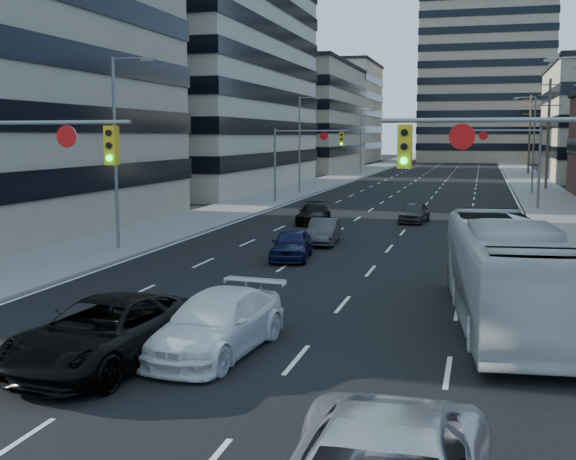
# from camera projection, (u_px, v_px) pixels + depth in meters

# --- Properties ---
(ground) EXTENTS (400.00, 400.00, 0.00)m
(ground) POSITION_uv_depth(u_px,v_px,m) (106.00, 457.00, 12.25)
(ground) COLOR black
(ground) RESTS_ON ground
(road_surface) EXTENTS (18.00, 300.00, 0.02)m
(road_surface) POSITION_uv_depth(u_px,v_px,m) (450.00, 164.00, 136.71)
(road_surface) COLOR black
(road_surface) RESTS_ON ground
(sidewalk_left) EXTENTS (5.00, 300.00, 0.15)m
(sidewalk_left) POSITION_uv_depth(u_px,v_px,m) (389.00, 163.00, 139.67)
(sidewalk_left) COLOR slate
(sidewalk_left) RESTS_ON ground
(sidewalk_right) EXTENTS (5.00, 300.00, 0.15)m
(sidewalk_right) POSITION_uv_depth(u_px,v_px,m) (513.00, 165.00, 133.74)
(sidewalk_right) COLOR slate
(sidewalk_right) RESTS_ON ground
(office_left_mid) EXTENTS (26.00, 34.00, 28.00)m
(office_left_mid) POSITION_uv_depth(u_px,v_px,m) (158.00, 52.00, 74.83)
(office_left_mid) COLOR #ADA089
(office_left_mid) RESTS_ON ground
(office_left_far) EXTENTS (20.00, 30.00, 16.00)m
(office_left_far) POSITION_uv_depth(u_px,v_px,m) (286.00, 119.00, 113.14)
(office_left_far) COLOR gray
(office_left_far) RESTS_ON ground
(apartment_tower) EXTENTS (26.00, 26.00, 58.00)m
(apartment_tower) POSITION_uv_depth(u_px,v_px,m) (487.00, 22.00, 150.54)
(apartment_tower) COLOR gray
(apartment_tower) RESTS_ON ground
(bg_block_left) EXTENTS (24.00, 24.00, 20.00)m
(bg_block_left) POSITION_uv_depth(u_px,v_px,m) (318.00, 114.00, 152.21)
(bg_block_left) COLOR #ADA089
(bg_block_left) RESTS_ON ground
(signal_near_left) EXTENTS (6.59, 0.33, 6.00)m
(signal_near_left) POSITION_uv_depth(u_px,v_px,m) (10.00, 173.00, 21.26)
(signal_near_left) COLOR slate
(signal_near_left) RESTS_ON ground
(signal_near_right) EXTENTS (6.59, 0.33, 6.00)m
(signal_near_right) POSITION_uv_depth(u_px,v_px,m) (544.00, 181.00, 17.42)
(signal_near_right) COLOR slate
(signal_near_right) RESTS_ON ground
(signal_far_left) EXTENTS (6.09, 0.33, 6.00)m
(signal_far_left) POSITION_uv_depth(u_px,v_px,m) (303.00, 150.00, 56.75)
(signal_far_left) COLOR slate
(signal_far_left) RESTS_ON ground
(signal_far_right) EXTENTS (6.09, 0.33, 6.00)m
(signal_far_right) POSITION_uv_depth(u_px,v_px,m) (507.00, 151.00, 52.79)
(signal_far_right) COLOR slate
(signal_far_right) RESTS_ON ground
(utility_pole_midblock) EXTENTS (2.20, 0.28, 11.00)m
(utility_pole_midblock) POSITION_uv_depth(u_px,v_px,m) (548.00, 132.00, 71.54)
(utility_pole_midblock) COLOR #4C3D2D
(utility_pole_midblock) RESTS_ON ground
(utility_pole_distant) EXTENTS (2.20, 0.28, 11.00)m
(utility_pole_distant) POSITION_uv_depth(u_px,v_px,m) (530.00, 133.00, 100.26)
(utility_pole_distant) COLOR #4C3D2D
(utility_pole_distant) RESTS_ON ground
(streetlight_left_near) EXTENTS (2.03, 0.22, 9.00)m
(streetlight_left_near) POSITION_uv_depth(u_px,v_px,m) (118.00, 144.00, 33.41)
(streetlight_left_near) COLOR slate
(streetlight_left_near) RESTS_ON ground
(streetlight_left_mid) EXTENTS (2.03, 0.22, 9.00)m
(streetlight_left_mid) POSITION_uv_depth(u_px,v_px,m) (301.00, 140.00, 66.92)
(streetlight_left_mid) COLOR slate
(streetlight_left_mid) RESTS_ON ground
(streetlight_left_far) EXTENTS (2.03, 0.22, 9.00)m
(streetlight_left_far) POSITION_uv_depth(u_px,v_px,m) (362.00, 138.00, 100.42)
(streetlight_left_far) COLOR slate
(streetlight_left_far) RESTS_ON ground
(streetlight_right_far) EXTENTS (2.03, 0.22, 9.00)m
(streetlight_right_far) POSITION_uv_depth(u_px,v_px,m) (532.00, 140.00, 66.37)
(streetlight_right_far) COLOR slate
(streetlight_right_far) RESTS_ON ground
(black_pickup) EXTENTS (3.33, 6.07, 1.61)m
(black_pickup) POSITION_uv_depth(u_px,v_px,m) (106.00, 332.00, 17.06)
(black_pickup) COLOR black
(black_pickup) RESTS_ON ground
(white_van) EXTENTS (2.63, 5.39, 1.51)m
(white_van) POSITION_uv_depth(u_px,v_px,m) (217.00, 324.00, 18.05)
(white_van) COLOR silver
(white_van) RESTS_ON ground
(transit_bus) EXTENTS (3.75, 11.12, 3.04)m
(transit_bus) POSITION_uv_depth(u_px,v_px,m) (505.00, 273.00, 20.61)
(transit_bus) COLOR #BEBEBE
(transit_bus) RESTS_ON ground
(sedan_blue) EXTENTS (2.10, 4.16, 1.36)m
(sedan_blue) POSITION_uv_depth(u_px,v_px,m) (291.00, 244.00, 31.74)
(sedan_blue) COLOR #0C1133
(sedan_blue) RESTS_ON ground
(sedan_grey_center) EXTENTS (1.61, 3.94, 1.27)m
(sedan_grey_center) POSITION_uv_depth(u_px,v_px,m) (324.00, 232.00, 36.24)
(sedan_grey_center) COLOR #373639
(sedan_grey_center) RESTS_ON ground
(sedan_black_far) EXTENTS (2.10, 4.47, 1.26)m
(sedan_black_far) POSITION_uv_depth(u_px,v_px,m) (314.00, 214.00, 44.66)
(sedan_black_far) COLOR black
(sedan_black_far) RESTS_ON ground
(sedan_grey_right) EXTENTS (1.88, 3.89, 1.28)m
(sedan_grey_right) POSITION_uv_depth(u_px,v_px,m) (415.00, 213.00, 45.13)
(sedan_grey_right) COLOR #2F2F31
(sedan_grey_right) RESTS_ON ground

